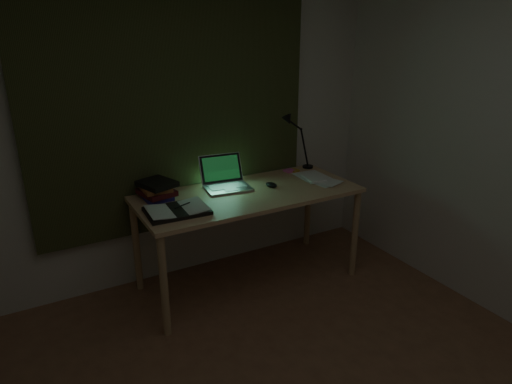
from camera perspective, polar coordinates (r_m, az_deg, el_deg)
wall_back at (r=3.61m, az=-10.13°, el=8.11°), size 3.50×0.00×2.50m
curtain at (r=3.54m, az=-10.11°, el=11.16°), size 2.20×0.06×2.00m
desk at (r=3.65m, az=-0.93°, el=-5.78°), size 1.71×0.75×0.78m
laptop at (r=3.52m, az=-3.56°, el=2.25°), size 0.39×0.43×0.25m
open_textbook at (r=3.16m, az=-9.85°, el=-2.24°), size 0.43×0.32×0.04m
book_stack at (r=3.43m, az=-12.40°, el=0.32°), size 0.26×0.29×0.14m
loose_papers at (r=3.79m, az=6.57°, el=1.62°), size 0.38×0.40×0.02m
mouse at (r=3.59m, az=1.94°, el=0.89°), size 0.09×0.12×0.04m
sticky_yellow at (r=4.00m, az=4.81°, el=2.70°), size 0.08×0.08×0.01m
sticky_pink at (r=3.99m, az=4.16°, el=2.68°), size 0.09×0.09×0.02m
desk_lamp at (r=4.06m, az=6.62°, el=6.45°), size 0.38×0.32×0.50m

